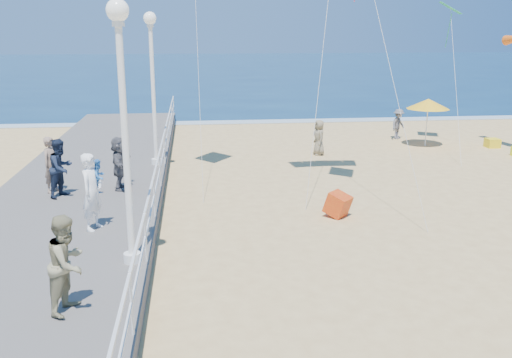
{
  "coord_description": "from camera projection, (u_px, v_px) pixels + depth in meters",
  "views": [
    {
      "loc": [
        -4.0,
        -11.39,
        5.17
      ],
      "look_at": [
        -2.5,
        2.0,
        1.6
      ],
      "focal_mm": 40.0,
      "sensor_mm": 36.0,
      "label": 1
    }
  ],
  "objects": [
    {
      "name": "ground",
      "position": [
        377.0,
        268.0,
        12.7
      ],
      "size": [
        160.0,
        160.0,
        0.0
      ],
      "primitive_type": "plane",
      "color": "tan",
      "rests_on": "ground"
    },
    {
      "name": "ocean",
      "position": [
        222.0,
        69.0,
        75.13
      ],
      "size": [
        160.0,
        90.0,
        0.05
      ],
      "primitive_type": "cube",
      "color": "#0C2B4A",
      "rests_on": "ground"
    },
    {
      "name": "surf_line",
      "position": [
        263.0,
        122.0,
        32.38
      ],
      "size": [
        160.0,
        1.2,
        0.04
      ],
      "primitive_type": "cube",
      "color": "silver",
      "rests_on": "ground"
    },
    {
      "name": "boardwalk",
      "position": [
        28.0,
        275.0,
        11.84
      ],
      "size": [
        5.0,
        44.0,
        0.4
      ],
      "primitive_type": "cube",
      "color": "#68635E",
      "rests_on": "ground"
    },
    {
      "name": "railing",
      "position": [
        145.0,
        223.0,
        11.84
      ],
      "size": [
        0.05,
        42.0,
        0.55
      ],
      "color": "white",
      "rests_on": "boardwalk"
    },
    {
      "name": "lamp_post_mid",
      "position": [
        123.0,
        108.0,
        11.19
      ],
      "size": [
        0.44,
        0.44,
        5.32
      ],
      "color": "white",
      "rests_on": "boardwalk"
    },
    {
      "name": "lamp_post_far",
      "position": [
        152.0,
        73.0,
        19.83
      ],
      "size": [
        0.44,
        0.44,
        5.32
      ],
      "color": "white",
      "rests_on": "boardwalk"
    },
    {
      "name": "woman_holding_toddler",
      "position": [
        92.0,
        192.0,
        13.75
      ],
      "size": [
        0.69,
        0.82,
        1.9
      ],
      "primitive_type": "imported",
      "rotation": [
        0.0,
        0.0,
        1.16
      ],
      "color": "white",
      "rests_on": "boardwalk"
    },
    {
      "name": "toddler_held",
      "position": [
        99.0,
        177.0,
        13.82
      ],
      "size": [
        0.47,
        0.52,
        0.87
      ],
      "primitive_type": "imported",
      "rotation": [
        0.0,
        0.0,
        1.16
      ],
      "color": "#3681CD",
      "rests_on": "boardwalk"
    },
    {
      "name": "spectator_1",
      "position": [
        67.0,
        263.0,
        9.76
      ],
      "size": [
        0.89,
        1.01,
        1.74
      ],
      "primitive_type": "imported",
      "rotation": [
        0.0,
        0.0,
        1.25
      ],
      "color": "gray",
      "rests_on": "boardwalk"
    },
    {
      "name": "spectator_5",
      "position": [
        120.0,
        163.0,
        17.25
      ],
      "size": [
        0.54,
        1.53,
        1.63
      ],
      "primitive_type": "imported",
      "rotation": [
        0.0,
        0.0,
        1.53
      ],
      "color": "#535257",
      "rests_on": "boardwalk"
    },
    {
      "name": "spectator_6",
      "position": [
        52.0,
        165.0,
        16.92
      ],
      "size": [
        0.66,
        0.74,
        1.69
      ],
      "primitive_type": "imported",
      "rotation": [
        0.0,
        0.0,
        1.04
      ],
      "color": "#886F5D",
      "rests_on": "boardwalk"
    },
    {
      "name": "spectator_7",
      "position": [
        61.0,
        168.0,
        16.5
      ],
      "size": [
        0.98,
        1.04,
        1.71
      ],
      "primitive_type": "imported",
      "rotation": [
        0.0,
        0.0,
        1.04
      ],
      "color": "#182135",
      "rests_on": "boardwalk"
    },
    {
      "name": "beach_walker_a",
      "position": [
        398.0,
        124.0,
        27.33
      ],
      "size": [
        1.06,
        1.01,
        1.45
      ],
      "primitive_type": "imported",
      "rotation": [
        0.0,
        0.0,
        0.7
      ],
      "color": "#5B5A5F",
      "rests_on": "ground"
    },
    {
      "name": "beach_walker_c",
      "position": [
        319.0,
        137.0,
        23.87
      ],
      "size": [
        0.54,
        0.77,
        1.48
      ],
      "primitive_type": "imported",
      "rotation": [
        0.0,
        0.0,
        -1.47
      ],
      "color": "#817459",
      "rests_on": "ground"
    },
    {
      "name": "box_kite",
      "position": [
        338.0,
        207.0,
        16.07
      ],
      "size": [
        0.89,
        0.89,
        0.74
      ],
      "primitive_type": "cube",
      "rotation": [
        0.31,
        0.0,
        0.81
      ],
      "color": "red",
      "rests_on": "ground"
    },
    {
      "name": "beach_umbrella",
      "position": [
        428.0,
        104.0,
        25.36
      ],
      "size": [
        1.9,
        1.9,
        2.14
      ],
      "color": "white",
      "rests_on": "ground"
    },
    {
      "name": "beach_chair_left",
      "position": [
        492.0,
        143.0,
        25.48
      ],
      "size": [
        0.55,
        0.55,
        0.4
      ],
      "primitive_type": "cube",
      "color": "yellow",
      "rests_on": "ground"
    },
    {
      "name": "kite_diamond_green",
      "position": [
        450.0,
        8.0,
        24.92
      ],
      "size": [
        1.25,
        1.32,
        0.54
      ],
      "primitive_type": "cube",
      "rotation": [
        0.51,
        0.0,
        1.22
      ],
      "color": "#24AB64"
    }
  ]
}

